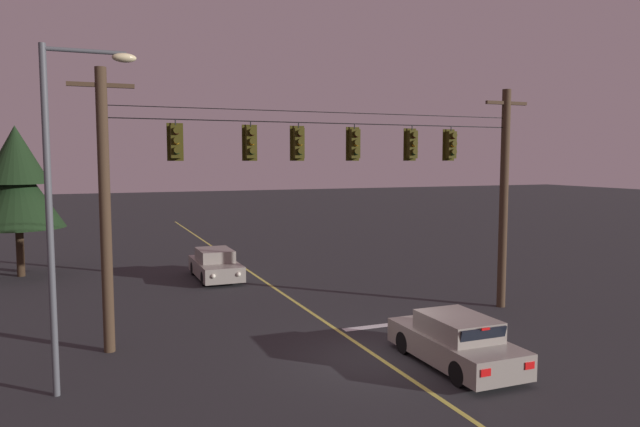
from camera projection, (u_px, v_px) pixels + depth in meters
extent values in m
plane|color=#28282B|center=(379.00, 358.00, 16.56)|extent=(180.00, 180.00, 0.00)
cube|color=#D1C64C|center=(277.00, 289.00, 25.30)|extent=(0.14, 60.00, 0.01)
cube|color=silver|center=(390.00, 325.00, 19.91)|extent=(3.40, 0.36, 0.01)
cylinder|color=#423021|center=(105.00, 212.00, 16.77)|extent=(0.32, 0.32, 8.16)
cube|color=#423021|center=(101.00, 85.00, 16.44)|extent=(1.80, 0.12, 0.12)
cylinder|color=slate|center=(101.00, 98.00, 16.47)|extent=(0.12, 0.12, 0.18)
cylinder|color=#423021|center=(504.00, 200.00, 22.00)|extent=(0.32, 0.32, 8.16)
cube|color=#423021|center=(506.00, 103.00, 21.67)|extent=(1.80, 0.12, 0.12)
cylinder|color=slate|center=(506.00, 113.00, 21.70)|extent=(0.12, 0.12, 0.18)
cylinder|color=black|center=(331.00, 123.00, 19.14)|extent=(14.05, 0.03, 0.03)
cylinder|color=black|center=(331.00, 112.00, 19.11)|extent=(14.05, 0.02, 0.02)
cylinder|color=black|center=(175.00, 122.00, 17.29)|extent=(0.04, 0.04, 0.18)
cube|color=#332D0A|center=(176.00, 142.00, 17.34)|extent=(0.32, 0.26, 0.96)
cube|color=#332D0A|center=(175.00, 142.00, 17.47)|extent=(0.48, 0.03, 1.12)
sphere|color=#380A0A|center=(176.00, 132.00, 17.16)|extent=(0.17, 0.17, 0.17)
cylinder|color=#332D0A|center=(177.00, 130.00, 17.12)|extent=(0.20, 0.10, 0.20)
sphere|color=orange|center=(177.00, 142.00, 17.19)|extent=(0.17, 0.17, 0.17)
cylinder|color=#332D0A|center=(177.00, 140.00, 17.15)|extent=(0.20, 0.10, 0.20)
sphere|color=black|center=(177.00, 152.00, 17.22)|extent=(0.17, 0.17, 0.17)
cylinder|color=#332D0A|center=(177.00, 150.00, 17.17)|extent=(0.20, 0.10, 0.20)
cylinder|color=black|center=(251.00, 124.00, 18.13)|extent=(0.04, 0.04, 0.18)
cube|color=#332D0A|center=(251.00, 143.00, 18.19)|extent=(0.32, 0.26, 0.96)
cube|color=#332D0A|center=(250.00, 143.00, 18.32)|extent=(0.48, 0.03, 1.12)
sphere|color=#380A0A|center=(252.00, 133.00, 18.01)|extent=(0.17, 0.17, 0.17)
cylinder|color=#332D0A|center=(252.00, 132.00, 17.97)|extent=(0.20, 0.10, 0.20)
sphere|color=orange|center=(252.00, 143.00, 18.04)|extent=(0.17, 0.17, 0.17)
cylinder|color=#332D0A|center=(252.00, 141.00, 18.00)|extent=(0.20, 0.10, 0.20)
sphere|color=black|center=(252.00, 152.00, 18.07)|extent=(0.17, 0.17, 0.17)
cylinder|color=#332D0A|center=(253.00, 151.00, 18.02)|extent=(0.20, 0.10, 0.20)
cylinder|color=black|center=(298.00, 125.00, 18.72)|extent=(0.04, 0.04, 0.18)
cube|color=#332D0A|center=(299.00, 143.00, 18.77)|extent=(0.32, 0.26, 0.96)
cube|color=#332D0A|center=(297.00, 143.00, 18.91)|extent=(0.48, 0.03, 1.12)
sphere|color=#380A0A|center=(300.00, 134.00, 18.60)|extent=(0.17, 0.17, 0.17)
cylinder|color=#332D0A|center=(301.00, 133.00, 18.56)|extent=(0.20, 0.10, 0.20)
sphere|color=orange|center=(300.00, 143.00, 18.62)|extent=(0.17, 0.17, 0.17)
cylinder|color=#332D0A|center=(301.00, 142.00, 18.58)|extent=(0.20, 0.10, 0.20)
sphere|color=black|center=(300.00, 152.00, 18.65)|extent=(0.17, 0.17, 0.17)
cylinder|color=#332D0A|center=(301.00, 151.00, 18.61)|extent=(0.20, 0.10, 0.20)
cylinder|color=black|center=(354.00, 127.00, 19.46)|extent=(0.04, 0.04, 0.18)
cube|color=#332D0A|center=(354.00, 144.00, 19.51)|extent=(0.32, 0.26, 0.96)
cube|color=#332D0A|center=(353.00, 144.00, 19.64)|extent=(0.48, 0.03, 1.12)
sphere|color=#380A0A|center=(357.00, 135.00, 19.33)|extent=(0.17, 0.17, 0.17)
cylinder|color=#332D0A|center=(357.00, 134.00, 19.29)|extent=(0.20, 0.10, 0.20)
sphere|color=orange|center=(356.00, 144.00, 19.36)|extent=(0.17, 0.17, 0.17)
cylinder|color=#332D0A|center=(357.00, 142.00, 19.32)|extent=(0.20, 0.10, 0.20)
sphere|color=black|center=(356.00, 153.00, 19.39)|extent=(0.17, 0.17, 0.17)
cylinder|color=#332D0A|center=(357.00, 151.00, 19.34)|extent=(0.20, 0.10, 0.20)
cylinder|color=black|center=(412.00, 128.00, 20.27)|extent=(0.04, 0.04, 0.18)
cube|color=#332D0A|center=(412.00, 144.00, 20.33)|extent=(0.32, 0.26, 0.96)
cube|color=#332D0A|center=(410.00, 145.00, 20.46)|extent=(0.48, 0.03, 1.12)
sphere|color=#380A0A|center=(414.00, 136.00, 20.15)|extent=(0.17, 0.17, 0.17)
cylinder|color=#332D0A|center=(415.00, 135.00, 20.11)|extent=(0.20, 0.10, 0.20)
sphere|color=orange|center=(414.00, 144.00, 20.18)|extent=(0.17, 0.17, 0.17)
cylinder|color=#332D0A|center=(415.00, 143.00, 20.14)|extent=(0.20, 0.10, 0.20)
sphere|color=black|center=(414.00, 153.00, 20.20)|extent=(0.17, 0.17, 0.17)
cylinder|color=#332D0A|center=(415.00, 152.00, 20.16)|extent=(0.20, 0.10, 0.20)
cylinder|color=black|center=(451.00, 129.00, 20.87)|extent=(0.04, 0.04, 0.18)
cube|color=#332D0A|center=(451.00, 145.00, 20.92)|extent=(0.32, 0.26, 0.96)
cube|color=#332D0A|center=(448.00, 145.00, 21.05)|extent=(0.48, 0.03, 1.12)
sphere|color=#380A0A|center=(454.00, 137.00, 20.75)|extent=(0.17, 0.17, 0.17)
cylinder|color=#332D0A|center=(454.00, 135.00, 20.71)|extent=(0.20, 0.10, 0.20)
sphere|color=orange|center=(453.00, 145.00, 20.77)|extent=(0.17, 0.17, 0.17)
cylinder|color=#332D0A|center=(454.00, 144.00, 20.73)|extent=(0.20, 0.10, 0.20)
sphere|color=black|center=(453.00, 153.00, 20.80)|extent=(0.17, 0.17, 0.17)
cylinder|color=#332D0A|center=(454.00, 152.00, 20.76)|extent=(0.20, 0.10, 0.20)
cube|color=gray|center=(455.00, 346.00, 15.99)|extent=(1.80, 4.30, 0.68)
cube|color=gray|center=(458.00, 326.00, 15.82)|extent=(1.51, 2.15, 0.54)
cube|color=black|center=(438.00, 317.00, 16.68)|extent=(1.40, 0.21, 0.48)
cube|color=black|center=(483.00, 337.00, 14.84)|extent=(1.37, 0.18, 0.46)
cylinder|color=black|center=(404.00, 342.00, 16.94)|extent=(0.22, 0.64, 0.64)
cylinder|color=black|center=(451.00, 336.00, 17.53)|extent=(0.22, 0.64, 0.64)
cylinder|color=black|center=(459.00, 374.00, 14.48)|extent=(0.22, 0.64, 0.64)
cylinder|color=black|center=(511.00, 365.00, 15.07)|extent=(0.22, 0.64, 0.64)
cube|color=red|center=(486.00, 373.00, 13.74)|extent=(0.28, 0.03, 0.18)
cube|color=red|center=(530.00, 366.00, 14.22)|extent=(0.28, 0.03, 0.18)
cube|color=red|center=(486.00, 329.00, 14.72)|extent=(0.24, 0.04, 0.06)
cube|color=gray|center=(216.00, 268.00, 27.55)|extent=(1.80, 4.30, 0.68)
cube|color=gray|center=(215.00, 255.00, 27.60)|extent=(1.51, 2.15, 0.54)
cube|color=black|center=(219.00, 258.00, 26.74)|extent=(1.40, 0.21, 0.48)
cube|color=black|center=(210.00, 252.00, 28.59)|extent=(1.37, 0.18, 0.46)
cylinder|color=black|center=(239.00, 276.00, 26.63)|extent=(0.22, 0.64, 0.64)
cylinder|color=black|center=(204.00, 279.00, 26.04)|extent=(0.22, 0.64, 0.64)
cylinder|color=black|center=(226.00, 266.00, 29.09)|extent=(0.22, 0.64, 0.64)
cylinder|color=black|center=(194.00, 268.00, 28.50)|extent=(0.22, 0.64, 0.64)
sphere|color=white|center=(239.00, 274.00, 25.75)|extent=(0.20, 0.20, 0.20)
sphere|color=white|center=(213.00, 276.00, 25.33)|extent=(0.20, 0.20, 0.20)
cylinder|color=#4C4F54|center=(50.00, 224.00, 13.55)|extent=(0.16, 0.16, 8.19)
cylinder|color=#4C4F54|center=(85.00, 51.00, 13.53)|extent=(1.80, 0.10, 0.10)
ellipsoid|color=beige|center=(124.00, 58.00, 13.85)|extent=(0.56, 0.30, 0.22)
cylinder|color=#332316|center=(20.00, 249.00, 28.07)|extent=(0.36, 0.36, 2.65)
cone|color=black|center=(17.00, 193.00, 27.83)|extent=(4.22, 4.22, 3.37)
cone|color=black|center=(16.00, 155.00, 27.66)|extent=(2.95, 2.95, 2.74)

